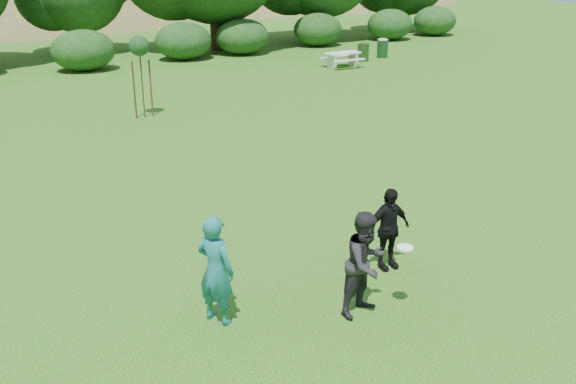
# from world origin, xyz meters

# --- Properties ---
(ground) EXTENTS (120.00, 120.00, 0.00)m
(ground) POSITION_xyz_m (0.00, 0.00, 0.00)
(ground) COLOR #19470C
(ground) RESTS_ON ground
(player_teal) EXTENTS (0.68, 0.78, 1.81)m
(player_teal) POSITION_xyz_m (-2.46, 1.07, 0.91)
(player_teal) COLOR #166561
(player_teal) RESTS_ON ground
(player_grey) EXTENTS (0.98, 0.84, 1.75)m
(player_grey) POSITION_xyz_m (-0.27, 0.10, 0.88)
(player_grey) COLOR black
(player_grey) RESTS_ON ground
(player_black) EXTENTS (0.94, 0.44, 1.57)m
(player_black) POSITION_xyz_m (1.03, 1.14, 0.78)
(player_black) COLOR black
(player_black) RESTS_ON ground
(trash_can_near) EXTENTS (0.60, 0.60, 0.90)m
(trash_can_near) POSITION_xyz_m (15.04, 20.48, 0.45)
(trash_can_near) COLOR #1B3B15
(trash_can_near) RESTS_ON ground
(frisbee) EXTENTS (0.27, 0.27, 0.03)m
(frisbee) POSITION_xyz_m (0.26, -0.20, 1.15)
(frisbee) COLOR white
(frisbee) RESTS_ON ground
(sapling) EXTENTS (0.70, 0.70, 2.85)m
(sapling) POSITION_xyz_m (0.95, 14.55, 2.42)
(sapling) COLOR #362715
(sapling) RESTS_ON ground
(picnic_table) EXTENTS (1.80, 1.48, 0.76)m
(picnic_table) POSITION_xyz_m (12.93, 19.38, 0.52)
(picnic_table) COLOR beige
(picnic_table) RESTS_ON ground
(trash_can_lidded) EXTENTS (0.60, 0.60, 1.05)m
(trash_can_lidded) POSITION_xyz_m (16.68, 20.90, 0.54)
(trash_can_lidded) COLOR #14391B
(trash_can_lidded) RESTS_ON ground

